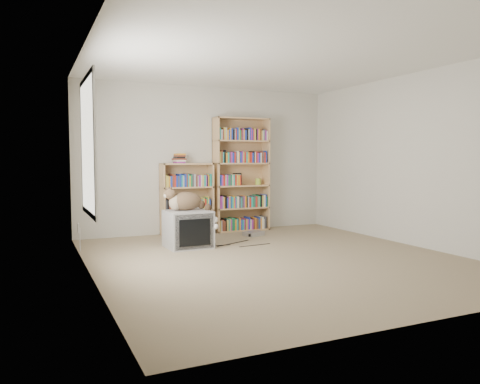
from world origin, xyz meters
name	(u,v)px	position (x,y,z in m)	size (l,w,h in m)	color
floor	(277,259)	(0.00, 0.00, 0.00)	(4.50, 5.00, 0.01)	gray
wall_back	(208,160)	(0.00, 2.50, 1.25)	(4.50, 0.02, 2.50)	beige
wall_front	(437,160)	(0.00, -2.50, 1.25)	(4.50, 0.02, 2.50)	beige
wall_left	(89,160)	(-2.25, 0.00, 1.25)	(0.02, 5.00, 2.50)	beige
wall_right	(414,160)	(2.25, 0.00, 1.25)	(0.02, 5.00, 2.50)	beige
ceiling	(278,58)	(0.00, 0.00, 2.50)	(4.50, 5.00, 0.02)	white
window	(88,146)	(-2.24, 0.20, 1.40)	(0.02, 1.22, 1.52)	white
crt_tv	(188,229)	(-0.79, 1.21, 0.26)	(0.62, 0.57, 0.53)	#B0B0B3
cat	(190,204)	(-0.75, 1.23, 0.62)	(0.71, 0.52, 0.57)	#352615
bookcase_tall	(241,178)	(0.57, 2.36, 0.93)	(0.99, 0.30, 1.98)	tan
bookcase_short	(187,202)	(-0.43, 2.36, 0.54)	(0.87, 0.30, 1.19)	tan
book_stack	(179,158)	(-0.55, 2.38, 1.27)	(0.19, 0.25, 0.16)	red
green_mug	(258,182)	(0.89, 2.34, 0.86)	(0.10, 0.10, 0.11)	#9BBA35
framed_print	(237,179)	(0.54, 2.44, 0.91)	(0.16, 0.01, 0.21)	black
dvd_player	(254,233)	(0.52, 1.74, 0.04)	(0.31, 0.22, 0.07)	#ACACB1
wall_outlet	(78,228)	(-2.24, 1.55, 0.32)	(0.01, 0.08, 0.13)	silver
floor_cables	(219,244)	(-0.30, 1.24, 0.00)	(1.20, 0.70, 0.01)	black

